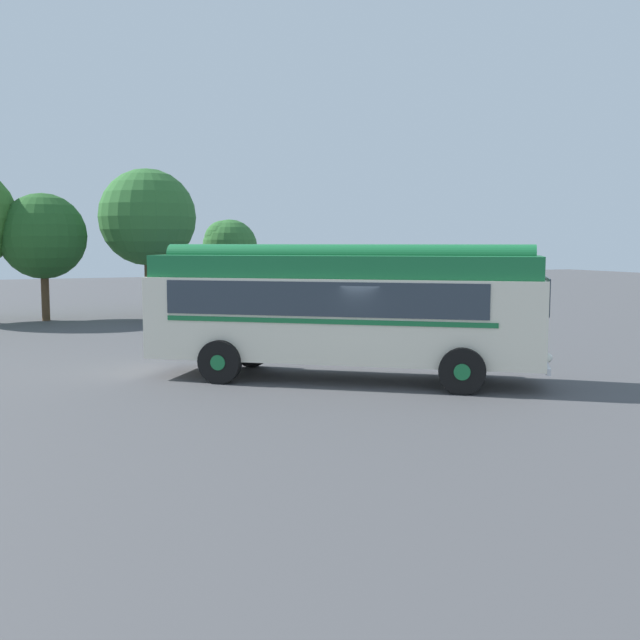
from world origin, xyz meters
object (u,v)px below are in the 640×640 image
at_px(vintage_bus, 344,306).
at_px(car_mid_right, 320,302).
at_px(car_mid_left, 259,303).
at_px(car_near_left, 191,305).

xyz_separation_m(vintage_bus, car_mid_right, (5.26, 13.65, -1.05)).
height_order(vintage_bus, car_mid_left, vintage_bus).
distance_m(vintage_bus, car_mid_left, 14.40).
relative_size(vintage_bus, car_near_left, 2.25).
xyz_separation_m(car_near_left, car_mid_right, (5.81, -0.60, 0.00)).
bearing_deg(vintage_bus, car_mid_left, 79.92).
bearing_deg(car_mid_left, car_mid_right, -10.08).
height_order(car_mid_left, car_mid_right, same).
relative_size(car_near_left, car_mid_left, 1.00).
xyz_separation_m(vintage_bus, car_mid_left, (2.51, 14.14, -1.05)).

